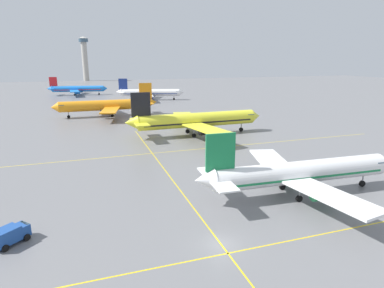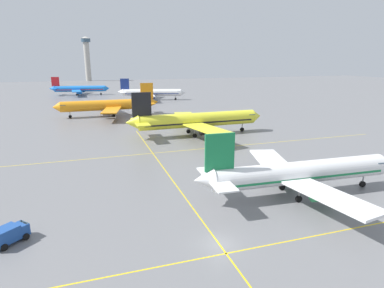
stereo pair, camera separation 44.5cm
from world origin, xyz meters
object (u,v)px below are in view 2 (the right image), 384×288
(service_truck_red_van, at_px, (9,234))
(control_tower, at_px, (87,56))
(airliner_far_right_stand, at_px, (79,89))
(airliner_far_left_stand, at_px, (151,93))
(airliner_second_row, at_px, (197,120))
(airliner_front_gate, at_px, (299,173))
(airliner_third_row, at_px, (108,105))

(service_truck_red_van, relative_size, control_tower, 0.11)
(airliner_far_right_stand, bearing_deg, airliner_far_left_stand, -45.07)
(airliner_far_left_stand, relative_size, airliner_far_right_stand, 1.02)
(airliner_second_row, height_order, airliner_far_right_stand, airliner_second_row)
(airliner_front_gate, height_order, service_truck_red_van, airliner_front_gate)
(airliner_front_gate, distance_m, airliner_second_row, 43.88)
(control_tower, bearing_deg, airliner_far_right_stand, -93.20)
(airliner_second_row, xyz_separation_m, control_tower, (-25.04, 244.69, 18.96))
(airliner_far_right_stand, relative_size, control_tower, 0.84)
(airliner_second_row, bearing_deg, service_truck_red_van, -130.43)
(airliner_third_row, bearing_deg, control_tower, 91.08)
(airliner_third_row, relative_size, airliner_far_left_stand, 1.10)
(airliner_front_gate, relative_size, control_tower, 0.86)
(airliner_third_row, distance_m, control_tower, 206.30)
(airliner_far_left_stand, xyz_separation_m, control_tower, (-28.31, 162.90, 19.48))
(airliner_third_row, distance_m, airliner_far_left_stand, 49.00)
(airliner_front_gate, distance_m, airliner_far_right_stand, 164.70)
(airliner_front_gate, height_order, airliner_third_row, airliner_third_row)
(control_tower, bearing_deg, airliner_third_row, -88.92)
(airliner_second_row, xyz_separation_m, airliner_third_row, (-21.15, 39.31, -0.19))
(airliner_second_row, bearing_deg, control_tower, 95.84)
(airliner_far_right_stand, bearing_deg, airliner_second_row, -74.67)
(service_truck_red_van, xyz_separation_m, control_tower, (13.43, 289.83, 22.02))
(airliner_far_right_stand, bearing_deg, airliner_front_gate, -78.07)
(control_tower, bearing_deg, airliner_front_gate, -84.67)
(airliner_far_left_stand, height_order, service_truck_red_van, airliner_far_left_stand)
(control_tower, bearing_deg, airliner_far_left_stand, -80.14)
(airliner_second_row, distance_m, airliner_far_right_stand, 121.64)
(airliner_front_gate, bearing_deg, airliner_far_left_stand, 89.36)
(airliner_far_right_stand, distance_m, service_truck_red_van, 162.59)
(airliner_far_left_stand, xyz_separation_m, airliner_far_right_stand, (-35.43, 35.52, -0.13))
(airliner_third_row, relative_size, service_truck_red_van, 8.82)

